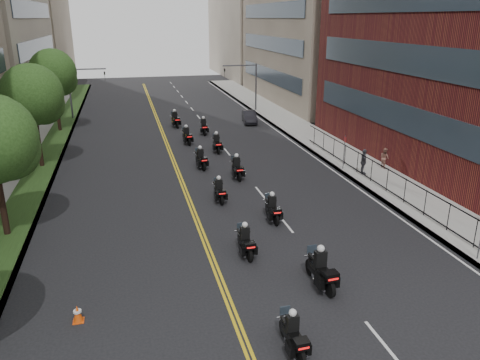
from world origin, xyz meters
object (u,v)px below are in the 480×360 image
object	(u,v)px
motorcycle_10	(175,120)
pedestrian_b	(385,158)
motorcycle_1	(321,271)
motorcycle_5	(237,169)
motorcycle_4	(219,191)
motorcycle_8	(187,136)
motorcycle_6	(201,159)
motorcycle_7	(217,144)
motorcycle_3	(272,209)
pedestrian_c	(364,162)
motorcycle_9	(204,127)
motorcycle_2	(246,242)
motorcycle_0	(293,336)
traffic_cone	(78,314)
parked_sedan	(249,117)

from	to	relation	value
motorcycle_10	pedestrian_b	world-z (taller)	motorcycle_10
motorcycle_1	motorcycle_5	bearing A→B (deg)	86.71
motorcycle_4	motorcycle_5	bearing A→B (deg)	62.49
motorcycle_4	motorcycle_8	xyz separation A→B (m)	(-0.05, 14.20, 0.04)
motorcycle_6	motorcycle_7	xyz separation A→B (m)	(2.02, 4.11, 0.01)
motorcycle_3	motorcycle_7	xyz separation A→B (m)	(-0.25, 14.51, 0.03)
pedestrian_c	motorcycle_4	bearing A→B (deg)	117.33
motorcycle_1	motorcycle_9	world-z (taller)	motorcycle_1
motorcycle_9	motorcycle_2	bearing A→B (deg)	-92.01
motorcycle_4	motorcycle_9	distance (m)	17.60
motorcycle_0	traffic_cone	world-z (taller)	motorcycle_0
motorcycle_6	traffic_cone	world-z (taller)	motorcycle_6
motorcycle_6	motorcycle_7	bearing A→B (deg)	57.39
motorcycle_10	motorcycle_9	bearing A→B (deg)	-65.45
motorcycle_7	motorcycle_9	bearing A→B (deg)	91.55
motorcycle_3	motorcycle_9	distance (m)	21.04
motorcycle_4	motorcycle_8	world-z (taller)	motorcycle_8
motorcycle_2	motorcycle_5	bearing A→B (deg)	77.01
motorcycle_3	motorcycle_4	xyz separation A→B (m)	(-2.27, 3.55, -0.02)
motorcycle_3	motorcycle_7	bearing A→B (deg)	91.61
motorcycle_6	parked_sedan	size ratio (longest dim) A/B	0.59
parked_sedan	pedestrian_b	bearing A→B (deg)	-64.60
motorcycle_1	motorcycle_10	xyz separation A→B (m)	(-2.45, 31.79, -0.01)
motorcycle_6	pedestrian_b	xyz separation A→B (m)	(13.09, -3.61, 0.23)
parked_sedan	pedestrian_c	world-z (taller)	pedestrian_c
motorcycle_10	motorcycle_5	bearing A→B (deg)	-89.09
motorcycle_9	motorcycle_10	distance (m)	4.46
traffic_cone	motorcycle_10	bearing A→B (deg)	77.23
motorcycle_2	motorcycle_8	distance (m)	21.25
traffic_cone	motorcycle_4	bearing A→B (deg)	54.63
motorcycle_9	pedestrian_b	xyz separation A→B (m)	(11.04, -14.24, 0.22)
motorcycle_7	motorcycle_10	bearing A→B (deg)	104.26
motorcycle_5	motorcycle_3	bearing A→B (deg)	-87.51
motorcycle_3	parked_sedan	size ratio (longest dim) A/B	0.58
motorcycle_9	pedestrian_b	size ratio (longest dim) A/B	1.56
motorcycle_3	motorcycle_2	bearing A→B (deg)	-124.36
motorcycle_3	parked_sedan	xyz separation A→B (m)	(5.37, 24.95, -0.01)
motorcycle_3	traffic_cone	distance (m)	12.02
motorcycle_10	traffic_cone	bearing A→B (deg)	-109.53
motorcycle_0	motorcycle_3	bearing A→B (deg)	73.86
motorcycle_8	pedestrian_b	xyz separation A→B (m)	(13.13, -10.96, 0.23)
motorcycle_9	traffic_cone	bearing A→B (deg)	-105.63
motorcycle_7	traffic_cone	xyz separation A→B (m)	(-9.51, -21.52, -0.35)
motorcycle_1	motorcycle_8	bearing A→B (deg)	91.39
motorcycle_5	motorcycle_8	size ratio (longest dim) A/B	1.03
motorcycle_1	motorcycle_6	size ratio (longest dim) A/B	1.09
motorcycle_4	motorcycle_7	size ratio (longest dim) A/B	0.92
motorcycle_3	pedestrian_c	world-z (taller)	pedestrian_c
motorcycle_2	parked_sedan	xyz separation A→B (m)	(7.82, 28.45, -0.01)
motorcycle_1	pedestrian_c	bearing A→B (deg)	52.06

